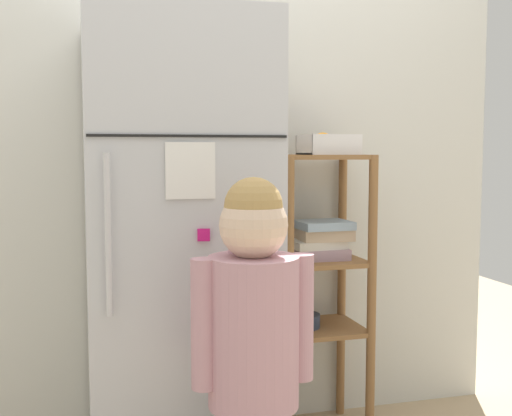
{
  "coord_description": "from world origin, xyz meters",
  "views": [
    {
      "loc": [
        -0.54,
        -2.22,
        1.16
      ],
      "look_at": [
        0.07,
        0.02,
        0.95
      ],
      "focal_mm": 44.86,
      "sensor_mm": 36.0,
      "label": 1
    }
  ],
  "objects_px": {
    "refrigerator": "(176,250)",
    "pantry_shelf_unit": "(317,265)",
    "fruit_bin": "(328,145)",
    "child_standing": "(253,331)"
  },
  "relations": [
    {
      "from": "refrigerator",
      "to": "fruit_bin",
      "type": "xyz_separation_m",
      "value": [
        0.63,
        0.14,
        0.37
      ]
    },
    {
      "from": "refrigerator",
      "to": "pantry_shelf_unit",
      "type": "height_order",
      "value": "refrigerator"
    },
    {
      "from": "refrigerator",
      "to": "pantry_shelf_unit",
      "type": "relative_size",
      "value": 1.41
    },
    {
      "from": "refrigerator",
      "to": "fruit_bin",
      "type": "relative_size",
      "value": 7.87
    },
    {
      "from": "refrigerator",
      "to": "pantry_shelf_unit",
      "type": "xyz_separation_m",
      "value": [
        0.59,
        0.16,
        -0.11
      ]
    },
    {
      "from": "refrigerator",
      "to": "child_standing",
      "type": "relative_size",
      "value": 1.48
    },
    {
      "from": "child_standing",
      "to": "pantry_shelf_unit",
      "type": "relative_size",
      "value": 0.95
    },
    {
      "from": "child_standing",
      "to": "fruit_bin",
      "type": "relative_size",
      "value": 5.31
    },
    {
      "from": "refrigerator",
      "to": "pantry_shelf_unit",
      "type": "distance_m",
      "value": 0.62
    },
    {
      "from": "child_standing",
      "to": "fruit_bin",
      "type": "bearing_deg",
      "value": 54.65
    }
  ]
}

